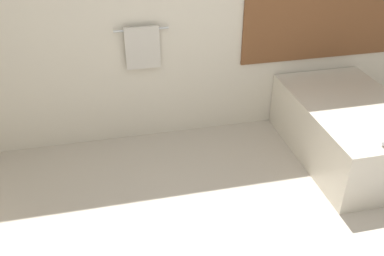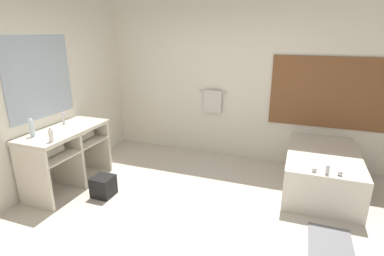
% 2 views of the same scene
% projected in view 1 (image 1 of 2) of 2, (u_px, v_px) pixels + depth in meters
% --- Properties ---
extents(wall_back_with_blinds, '(7.40, 0.13, 2.70)m').
position_uv_depth(wall_back_with_blinds, '(178.00, 3.00, 3.88)').
color(wall_back_with_blinds, silver).
rests_on(wall_back_with_blinds, ground_plane).
extents(bathtub, '(0.95, 1.54, 0.67)m').
position_uv_depth(bathtub, '(349.00, 127.00, 4.03)').
color(bathtub, silver).
rests_on(bathtub, ground_plane).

